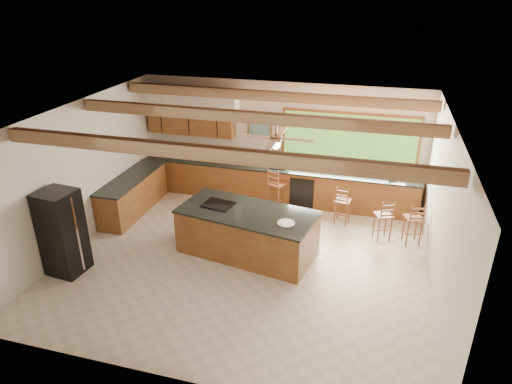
# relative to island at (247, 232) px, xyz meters

# --- Properties ---
(ground) EXTENTS (7.20, 7.20, 0.00)m
(ground) POSITION_rel_island_xyz_m (0.02, -0.27, -0.49)
(ground) COLOR #BFB69E
(ground) RESTS_ON ground
(room_shell) EXTENTS (7.27, 6.54, 3.02)m
(room_shell) POSITION_rel_island_xyz_m (-0.15, 0.38, 1.73)
(room_shell) COLOR beige
(room_shell) RESTS_ON ground
(counter_run) EXTENTS (7.12, 3.10, 1.24)m
(counter_run) POSITION_rel_island_xyz_m (-0.80, 2.25, -0.02)
(counter_run) COLOR brown
(counter_run) RESTS_ON ground
(island) EXTENTS (2.96, 1.77, 0.99)m
(island) POSITION_rel_island_xyz_m (0.00, 0.00, 0.00)
(island) COLOR brown
(island) RESTS_ON ground
(refrigerator) EXTENTS (0.73, 0.71, 1.70)m
(refrigerator) POSITION_rel_island_xyz_m (-3.20, -1.57, 0.37)
(refrigerator) COLOR black
(refrigerator) RESTS_ON ground
(bar_stool_a) EXTENTS (0.52, 0.52, 1.11)m
(bar_stool_a) POSITION_rel_island_xyz_m (0.12, 2.12, 0.17)
(bar_stool_a) COLOR brown
(bar_stool_a) RESTS_ON ground
(bar_stool_b) EXTENTS (0.39, 0.39, 0.97)m
(bar_stool_b) POSITION_rel_island_xyz_m (1.77, 1.77, 0.09)
(bar_stool_b) COLOR brown
(bar_stool_b) RESTS_ON ground
(bar_stool_c) EXTENTS (0.46, 0.46, 0.97)m
(bar_stool_c) POSITION_rel_island_xyz_m (2.70, 1.28, 0.09)
(bar_stool_c) COLOR brown
(bar_stool_c) RESTS_ON ground
(bar_stool_d) EXTENTS (0.44, 0.44, 0.99)m
(bar_stool_d) POSITION_rel_island_xyz_m (3.32, 1.27, 0.10)
(bar_stool_d) COLOR brown
(bar_stool_d) RESTS_ON ground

